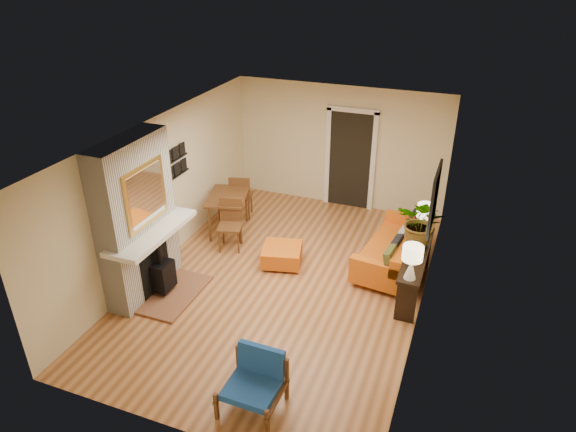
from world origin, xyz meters
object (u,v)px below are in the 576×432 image
(sofa, at_px, (396,249))
(houseplant, at_px, (422,222))
(ottoman, at_px, (282,254))
(lamp_near, at_px, (412,258))
(lamp_far, at_px, (425,215))
(blue_chair, at_px, (255,378))
(dining_table, at_px, (232,203))
(console_table, at_px, (416,260))

(sofa, relative_size, houseplant, 2.52)
(ottoman, bearing_deg, houseplant, 7.01)
(lamp_near, height_order, lamp_far, same)
(sofa, height_order, ottoman, sofa)
(blue_chair, relative_size, dining_table, 0.41)
(console_table, distance_m, lamp_near, 0.90)
(console_table, height_order, houseplant, houseplant)
(blue_chair, xyz_separation_m, dining_table, (-2.20, 3.82, 0.23))
(lamp_near, bearing_deg, sofa, 106.22)
(sofa, bearing_deg, lamp_near, -73.78)
(blue_chair, bearing_deg, ottoman, 105.68)
(console_table, bearing_deg, sofa, 122.74)
(blue_chair, bearing_deg, console_table, 64.87)
(houseplant, bearing_deg, console_table, -87.76)
(lamp_near, bearing_deg, houseplant, 90.56)
(lamp_near, bearing_deg, console_table, 90.00)
(lamp_far, relative_size, houseplant, 0.66)
(ottoman, relative_size, lamp_far, 1.50)
(ottoman, distance_m, houseplant, 2.49)
(blue_chair, bearing_deg, houseplant, 66.73)
(console_table, bearing_deg, houseplant, 92.24)
(ottoman, distance_m, lamp_far, 2.55)
(blue_chair, distance_m, console_table, 3.40)
(blue_chair, relative_size, lamp_near, 1.36)
(ottoman, bearing_deg, console_table, 0.63)
(dining_table, bearing_deg, sofa, -2.08)
(houseplant, bearing_deg, lamp_near, -89.44)
(lamp_far, bearing_deg, sofa, -174.92)
(ottoman, relative_size, dining_table, 0.45)
(sofa, xyz_separation_m, console_table, (0.40, -0.63, 0.23))
(console_table, xyz_separation_m, lamp_near, (0.00, -0.76, 0.49))
(ottoman, relative_size, console_table, 0.44)
(blue_chair, bearing_deg, lamp_near, 58.07)
(blue_chair, bearing_deg, dining_table, 119.97)
(ottoman, height_order, dining_table, dining_table)
(lamp_near, distance_m, houseplant, 1.02)
(dining_table, distance_m, console_table, 3.72)
(lamp_near, height_order, houseplant, houseplant)
(sofa, bearing_deg, ottoman, -160.97)
(ottoman, height_order, houseplant, houseplant)
(sofa, bearing_deg, houseplant, -43.37)
(sofa, height_order, lamp_far, lamp_far)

